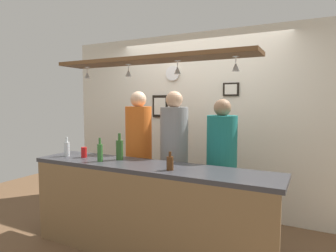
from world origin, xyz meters
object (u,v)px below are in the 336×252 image
person_left_orange_shirt (139,144)px  picture_frame_caricature (160,106)px  bottle_beer_green_import (100,152)px  drink_can (84,152)px  picture_frame_upper_small (231,89)px  person_middle_grey_shirt (175,148)px  bottle_champagne_green (120,149)px  person_right_teal_shirt (222,157)px  wall_clock (173,73)px  bottle_soda_clear (67,149)px  bottle_beer_brown_stubby (170,163)px

person_left_orange_shirt → picture_frame_caricature: 0.93m
bottle_beer_green_import → drink_can: size_ratio=2.13×
picture_frame_caricature → picture_frame_upper_small: 1.13m
person_middle_grey_shirt → bottle_champagne_green: bearing=-128.7°
person_right_teal_shirt → picture_frame_caricature: 1.56m
picture_frame_upper_small → drink_can: bearing=-134.0°
picture_frame_caricature → person_middle_grey_shirt: bearing=-51.4°
bottle_champagne_green → drink_can: 0.47m
wall_clock → picture_frame_caricature: bearing=178.4°
person_middle_grey_shirt → picture_frame_upper_small: size_ratio=7.89×
person_right_teal_shirt → bottle_soda_clear: person_right_teal_shirt is taller
person_middle_grey_shirt → bottle_beer_brown_stubby: 0.78m
bottle_champagne_green → picture_frame_caricature: 1.42m
wall_clock → bottle_beer_brown_stubby: bearing=-64.7°
bottle_soda_clear → picture_frame_upper_small: size_ratio=1.05×
bottle_beer_green_import → bottle_champagne_green: 0.22m
person_left_orange_shirt → person_right_teal_shirt: (1.11, 0.00, -0.07)m
person_right_teal_shirt → drink_can: size_ratio=13.43×
person_left_orange_shirt → bottle_beer_brown_stubby: size_ratio=9.67×
bottle_champagne_green → picture_frame_caricature: picture_frame_caricature is taller
bottle_soda_clear → bottle_champagne_green: (0.69, 0.11, 0.03)m
person_middle_grey_shirt → wall_clock: 1.32m
person_left_orange_shirt → person_middle_grey_shirt: person_left_orange_shirt is taller
person_left_orange_shirt → bottle_champagne_green: (0.09, -0.53, 0.02)m
person_left_orange_shirt → picture_frame_caricature: size_ratio=5.12×
picture_frame_upper_small → bottle_beer_brown_stubby: bearing=-96.5°
bottle_beer_green_import → bottle_champagne_green: bottle_champagne_green is taller
bottle_soda_clear → drink_can: bottle_soda_clear is taller
person_middle_grey_shirt → picture_frame_caricature: 1.12m
bottle_beer_brown_stubby → picture_frame_upper_small: size_ratio=0.82×
person_right_teal_shirt → bottle_soda_clear: bearing=-159.3°
drink_can → person_right_teal_shirt: bearing=22.6°
picture_frame_caricature → person_left_orange_shirt: bearing=-81.8°
person_left_orange_shirt → bottle_champagne_green: person_left_orange_shirt is taller
drink_can → bottle_soda_clear: bearing=-172.0°
person_middle_grey_shirt → person_right_teal_shirt: 0.60m
person_middle_grey_shirt → drink_can: person_middle_grey_shirt is taller
person_left_orange_shirt → person_right_teal_shirt: person_left_orange_shirt is taller
bottle_soda_clear → wall_clock: (0.71, 1.43, 0.98)m
bottle_champagne_green → drink_can: size_ratio=2.46×
picture_frame_caricature → wall_clock: wall_clock is taller
bottle_beer_brown_stubby → wall_clock: wall_clock is taller
person_middle_grey_shirt → person_right_teal_shirt: bearing=0.0°
person_left_orange_shirt → picture_frame_upper_small: 1.46m
person_middle_grey_shirt → bottle_soda_clear: person_middle_grey_shirt is taller
bottle_beer_brown_stubby → picture_frame_caricature: picture_frame_caricature is taller
person_left_orange_shirt → drink_can: 0.71m
bottle_champagne_green → person_left_orange_shirt: bearing=99.6°
wall_clock → person_right_teal_shirt: bearing=-38.1°
bottle_beer_green_import → bottle_beer_brown_stubby: (0.86, -0.01, -0.03)m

